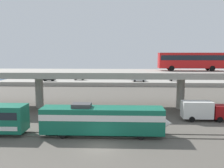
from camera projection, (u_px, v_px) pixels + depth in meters
ground_plane at (100, 148)px, 27.13m from camera, size 260.00×260.00×0.00m
rail_strip_near at (102, 137)px, 30.33m from camera, size 110.00×0.12×0.12m
rail_strip_far at (103, 133)px, 31.84m from camera, size 110.00×0.12×0.12m
train_locomotive at (108, 119)px, 30.78m from camera, size 16.49×3.04×4.18m
highway_overpass at (109, 74)px, 46.13m from camera, size 96.00×10.91×7.19m
transit_bus_on_overpass at (191, 60)px, 45.92m from camera, size 12.00×2.68×3.40m
service_truck_west at (202, 110)px, 37.96m from camera, size 6.80×2.46×3.04m
pier_parking_lot at (115, 83)px, 81.56m from camera, size 77.07×10.41×1.31m
parked_car_0 at (138, 78)px, 81.94m from camera, size 4.28×1.84×1.50m
parked_car_1 at (139, 79)px, 78.98m from camera, size 4.53×1.85×1.50m
parked_car_2 at (79, 78)px, 83.62m from camera, size 4.02×1.83×1.50m
parked_car_3 at (43, 78)px, 84.40m from camera, size 4.33×1.82×1.50m
parked_car_4 at (49, 79)px, 80.66m from camera, size 4.14×1.83×1.50m
parked_car_5 at (175, 78)px, 81.17m from camera, size 4.26×1.98×1.50m
harbor_water at (116, 78)px, 104.44m from camera, size 140.00×36.00×0.01m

